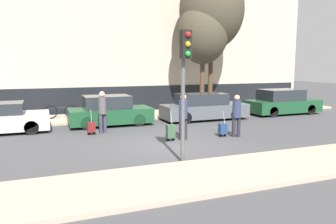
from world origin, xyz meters
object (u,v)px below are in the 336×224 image
trolley_center (171,131)px  traffic_light (185,70)px  pedestrian_left (102,109)px  trolley_left (91,127)px  parked_car_2 (204,108)px  pedestrian_center (183,114)px  parked_car_3 (282,103)px  parked_bicycle (61,111)px  bare_tree_near_crossing (212,10)px  parked_car_1 (109,112)px  trolley_right (223,129)px  parked_car_0 (0,119)px  bare_tree_down_street (203,33)px  pedestrian_right (237,113)px

trolley_center → traffic_light: traffic_light is taller
pedestrian_left → trolley_left: bearing=-179.9°
parked_car_2 → pedestrian_center: 4.93m
parked_car_3 → parked_bicycle: size_ratio=2.49×
parked_bicycle → bare_tree_near_crossing: bearing=-1.4°
trolley_left → traffic_light: traffic_light is taller
trolley_center → parked_bicycle: (-3.71, 6.53, 0.12)m
parked_car_1 → trolley_right: parked_car_1 is taller
trolley_center → trolley_right: bearing=-1.8°
parked_car_1 → trolley_left: size_ratio=3.72×
trolley_left → trolley_center: size_ratio=0.91×
parked_car_2 → trolley_right: (-1.20, -4.06, -0.34)m
parked_car_2 → pedestrian_left: pedestrian_left is taller
pedestrian_center → parked_bicycle: bearing=118.9°
parked_car_1 → parked_car_0: bearing=-177.7°
parked_bicycle → bare_tree_near_crossing: 10.52m
trolley_left → pedestrian_center: size_ratio=0.59×
bare_tree_near_crossing → bare_tree_down_street: 1.60m
bare_tree_down_street → parked_car_1: bearing=-163.1°
bare_tree_near_crossing → bare_tree_down_street: (-0.71, -0.28, -1.41)m
traffic_light → pedestrian_center: bearing=66.8°
traffic_light → pedestrian_right: bearing=36.8°
parked_car_0 → parked_car_3: size_ratio=0.89×
trolley_center → traffic_light: bearing=-103.8°
pedestrian_left → parked_car_3: bearing=-9.9°
trolley_left → parked_bicycle: bearing=103.1°
parked_car_2 → bare_tree_near_crossing: size_ratio=0.55×
parked_car_0 → pedestrian_left: pedestrian_left is taller
parked_car_2 → pedestrian_center: pedestrian_center is taller
trolley_right → bare_tree_near_crossing: (2.83, 6.38, 5.86)m
trolley_right → bare_tree_down_street: size_ratio=0.17×
trolley_center → traffic_light: 3.83m
trolley_right → parked_bicycle: trolley_right is taller
bare_tree_near_crossing → parked_car_1: bearing=-162.6°
parked_car_1 → bare_tree_near_crossing: 8.92m
parked_car_3 → trolley_center: (-8.90, -4.20, -0.31)m
parked_car_3 → parked_bicycle: bearing=169.6°
trolley_left → pedestrian_left: bearing=19.0°
parked_car_1 → trolley_center: 4.50m
parked_car_2 → parked_bicycle: (-7.20, 2.54, -0.17)m
parked_car_1 → traffic_light: (0.86, -7.09, 2.11)m
parked_car_3 → trolley_left: parked_car_3 is taller
pedestrian_left → bare_tree_down_street: (6.62, 3.59, 3.74)m
pedestrian_left → pedestrian_center: bearing=-60.0°
parked_car_2 → parked_car_3: parked_car_3 is taller
parked_car_0 → parked_car_1: 4.80m
parked_car_0 → traffic_light: (5.65, -6.90, 2.16)m
parked_car_0 → parked_car_1: bearing=2.3°
pedestrian_center → bare_tree_near_crossing: bare_tree_near_crossing is taller
parked_car_0 → parked_car_3: 15.26m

